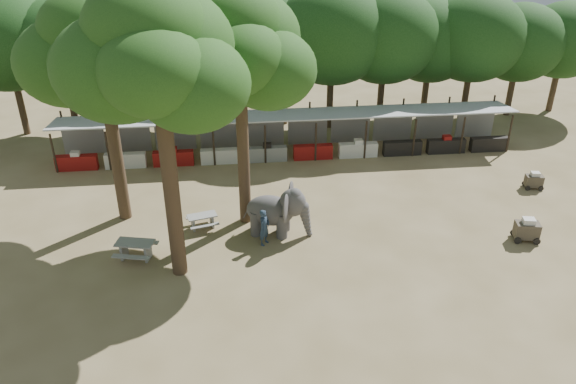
{
  "coord_description": "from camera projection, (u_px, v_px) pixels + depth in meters",
  "views": [
    {
      "loc": [
        -3.54,
        -18.09,
        14.37
      ],
      "look_at": [
        -1.0,
        5.0,
        2.0
      ],
      "focal_mm": 35.0,
      "sensor_mm": 36.0,
      "label": 1
    }
  ],
  "objects": [
    {
      "name": "cart_back",
      "position": [
        534.0,
        180.0,
        30.76
      ],
      "size": [
        1.09,
        0.8,
        0.97
      ],
      "rotation": [
        0.0,
        0.0,
        -0.16
      ],
      "color": "#3B3227",
      "rests_on": "ground"
    },
    {
      "name": "yard_tree_center",
      "position": [
        154.0,
        58.0,
        19.97
      ],
      "size": [
        7.1,
        6.9,
        12.04
      ],
      "color": "#332316",
      "rests_on": "ground"
    },
    {
      "name": "yard_tree_left",
      "position": [
        98.0,
        53.0,
        24.54
      ],
      "size": [
        7.1,
        6.9,
        11.02
      ],
      "color": "#332316",
      "rests_on": "ground"
    },
    {
      "name": "handler",
      "position": [
        264.0,
        227.0,
        25.65
      ],
      "size": [
        0.72,
        0.76,
        1.77
      ],
      "primitive_type": "imported",
      "rotation": [
        0.0,
        0.0,
        0.92
      ],
      "color": "#26384C",
      "rests_on": "ground"
    },
    {
      "name": "cart_front",
      "position": [
        527.0,
        230.0,
        26.07
      ],
      "size": [
        1.32,
        0.99,
        1.16
      ],
      "rotation": [
        0.0,
        0.0,
        -0.2
      ],
      "color": "#3B3227",
      "rests_on": "ground"
    },
    {
      "name": "ground",
      "position": [
        326.0,
        291.0,
        22.97
      ],
      "size": [
        100.0,
        100.0,
        0.0
      ],
      "primitive_type": "plane",
      "color": "brown",
      "rests_on": "ground"
    },
    {
      "name": "backdrop_trees",
      "position": [
        280.0,
        46.0,
        37.05
      ],
      "size": [
        46.46,
        5.95,
        8.33
      ],
      "color": "#332316",
      "rests_on": "ground"
    },
    {
      "name": "picnic_table_far",
      "position": [
        202.0,
        219.0,
        27.11
      ],
      "size": [
        1.67,
        1.57,
        0.7
      ],
      "rotation": [
        0.0,
        0.0,
        0.26
      ],
      "color": "gray",
      "rests_on": "ground"
    },
    {
      "name": "picnic_table_near",
      "position": [
        135.0,
        248.0,
        24.79
      ],
      "size": [
        1.96,
        1.84,
        0.83
      ],
      "rotation": [
        0.0,
        0.0,
        -0.23
      ],
      "color": "gray",
      "rests_on": "ground"
    },
    {
      "name": "elephant",
      "position": [
        278.0,
        210.0,
        26.33
      ],
      "size": [
        3.31,
        2.42,
        2.45
      ],
      "rotation": [
        0.0,
        0.0,
        -0.29
      ],
      "color": "#403D3E",
      "rests_on": "ground"
    },
    {
      "name": "yard_tree_back",
      "position": [
        236.0,
        47.0,
        24.08
      ],
      "size": [
        7.1,
        6.9,
        11.36
      ],
      "color": "#332316",
      "rests_on": "ground"
    },
    {
      "name": "vendor_stalls",
      "position": [
        288.0,
        136.0,
        34.56
      ],
      "size": [
        28.0,
        2.99,
        2.8
      ],
      "color": "#A7A9AE",
      "rests_on": "ground"
    }
  ]
}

